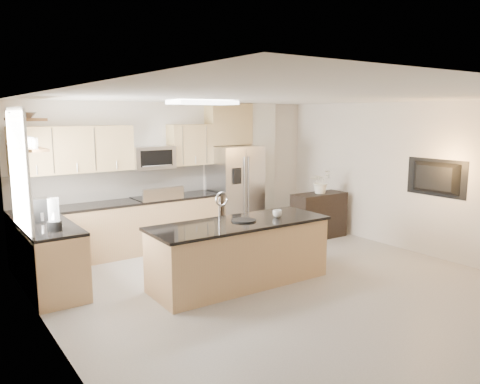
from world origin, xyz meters
TOP-DOWN VIEW (x-y plane):
  - floor at (0.00, 0.00)m, footprint 6.50×6.50m
  - ceiling at (0.00, 0.00)m, footprint 6.00×6.50m
  - wall_back at (0.00, 3.25)m, footprint 6.00×0.02m
  - wall_left at (-3.00, 0.00)m, footprint 0.02×6.50m
  - wall_right at (3.00, 0.00)m, footprint 0.02×6.50m
  - back_counter at (-1.23, 2.93)m, footprint 3.55×0.66m
  - left_counter at (-2.67, 1.85)m, footprint 0.66×1.50m
  - range at (-0.60, 2.92)m, footprint 0.76×0.64m
  - upper_cabinets at (-1.30, 3.09)m, footprint 3.50×0.33m
  - microwave at (-0.60, 3.04)m, footprint 0.76×0.40m
  - refrigerator at (1.06, 2.87)m, footprint 0.92×0.78m
  - partition_column at (1.82, 3.10)m, footprint 0.60×0.30m
  - window at (-2.98, 1.85)m, footprint 0.04×1.15m
  - shelf_lower at (-2.85, 1.95)m, footprint 0.30×1.20m
  - shelf_upper at (-2.85, 1.95)m, footprint 0.30×1.20m
  - ceiling_fixture at (-0.40, 1.60)m, footprint 1.00×0.50m
  - island at (-0.40, 0.62)m, footprint 2.61×0.98m
  - credenza at (2.31, 1.80)m, footprint 1.10×0.48m
  - cup at (0.22, 0.55)m, footprint 0.16×0.16m
  - platter at (-0.33, 0.62)m, footprint 0.44×0.44m
  - blender at (-2.67, 1.47)m, footprint 0.18×0.18m
  - kettle at (-2.62, 1.67)m, footprint 0.20×0.20m
  - coffee_maker at (-2.69, 2.11)m, footprint 0.22×0.25m
  - bowl at (-2.85, 2.04)m, footprint 0.49×0.49m
  - flower_vase at (2.32, 1.80)m, footprint 0.69×0.62m
  - television at (2.91, -0.20)m, footprint 0.14×1.08m

SIDE VIEW (x-z plane):
  - floor at x=0.00m, z-range 0.00..0.00m
  - credenza at x=2.31m, z-range 0.00..0.88m
  - island at x=-0.40m, z-range -0.21..1.11m
  - left_counter at x=-2.67m, z-range 0.00..0.92m
  - back_counter at x=-1.23m, z-range -0.25..1.19m
  - range at x=-0.60m, z-range -0.10..1.04m
  - refrigerator at x=1.06m, z-range 0.00..1.78m
  - platter at x=-0.33m, z-range 0.90..0.92m
  - cup at x=0.22m, z-range 0.90..1.01m
  - kettle at x=-2.62m, z-range 0.91..1.15m
  - coffee_maker at x=-2.69m, z-range 0.91..1.24m
  - blender at x=-2.67m, z-range 0.89..1.31m
  - flower_vase at x=2.32m, z-range 0.88..1.56m
  - wall_back at x=0.00m, z-range 0.00..2.60m
  - wall_left at x=-3.00m, z-range 0.00..2.60m
  - wall_right at x=3.00m, z-range 0.00..2.60m
  - partition_column at x=1.82m, z-range 0.00..2.60m
  - television at x=2.91m, z-range 1.04..1.66m
  - microwave at x=-0.60m, z-range 1.43..1.83m
  - window at x=-2.98m, z-range 0.83..2.47m
  - upper_cabinets at x=-1.30m, z-range 1.45..2.20m
  - shelf_lower at x=-2.85m, z-range 1.93..1.97m
  - shelf_upper at x=-2.85m, z-range 2.30..2.34m
  - bowl at x=-2.85m, z-range 2.34..2.44m
  - ceiling_fixture at x=-0.40m, z-range 2.53..2.59m
  - ceiling at x=0.00m, z-range 2.59..2.61m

